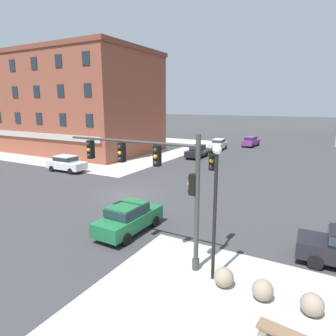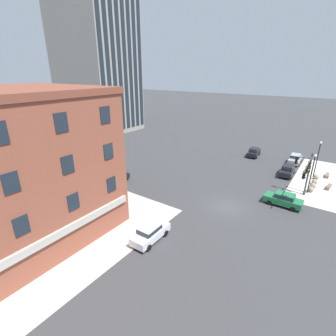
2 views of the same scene
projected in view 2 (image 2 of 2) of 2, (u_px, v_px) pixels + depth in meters
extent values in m
plane|color=#38383A|center=(227.00, 207.00, 31.15)|extent=(320.00, 320.00, 0.00)
cylinder|color=#383D38|center=(304.00, 193.00, 34.08)|extent=(0.32, 0.32, 0.50)
cylinder|color=#383D38|center=(308.00, 175.00, 33.11)|extent=(0.20, 0.20, 5.92)
cylinder|color=#383D38|center=(308.00, 164.00, 29.59)|extent=(6.90, 0.12, 0.12)
cylinder|color=#383D38|center=(304.00, 158.00, 32.81)|extent=(0.11, 1.80, 0.11)
cube|color=black|center=(309.00, 165.00, 30.96)|extent=(0.28, 0.28, 0.90)
sphere|color=#282828|center=(311.00, 163.00, 30.77)|extent=(0.18, 0.18, 0.18)
sphere|color=orange|center=(310.00, 165.00, 30.87)|extent=(0.18, 0.18, 0.18)
sphere|color=#282828|center=(310.00, 168.00, 30.97)|extent=(0.18, 0.18, 0.18)
cube|color=black|center=(306.00, 170.00, 29.50)|extent=(0.28, 0.28, 0.90)
sphere|color=#282828|center=(308.00, 168.00, 29.31)|extent=(0.18, 0.18, 0.18)
sphere|color=orange|center=(308.00, 170.00, 29.41)|extent=(0.18, 0.18, 0.18)
sphere|color=#282828|center=(308.00, 172.00, 29.51)|extent=(0.18, 0.18, 0.18)
cube|color=black|center=(304.00, 175.00, 28.04)|extent=(0.28, 0.28, 0.90)
sphere|color=#282828|center=(306.00, 173.00, 27.85)|extent=(0.18, 0.18, 0.18)
sphere|color=orange|center=(305.00, 175.00, 27.95)|extent=(0.18, 0.18, 0.18)
sphere|color=#282828|center=(305.00, 178.00, 28.05)|extent=(0.18, 0.18, 0.18)
cube|color=black|center=(309.00, 169.00, 32.64)|extent=(0.28, 0.28, 0.90)
sphere|color=#282828|center=(309.00, 167.00, 32.42)|extent=(0.18, 0.18, 0.18)
sphere|color=orange|center=(309.00, 169.00, 32.52)|extent=(0.18, 0.18, 0.18)
sphere|color=#282828|center=(309.00, 171.00, 32.62)|extent=(0.18, 0.18, 0.18)
cube|color=black|center=(296.00, 161.00, 33.44)|extent=(0.28, 0.28, 0.90)
sphere|color=#282828|center=(298.00, 159.00, 33.25)|extent=(0.18, 0.18, 0.18)
sphere|color=orange|center=(298.00, 161.00, 33.35)|extent=(0.18, 0.18, 0.18)
sphere|color=#282828|center=(297.00, 163.00, 33.45)|extent=(0.18, 0.18, 0.18)
sphere|color=gray|center=(311.00, 189.00, 34.83)|extent=(0.79, 0.79, 0.79)
sphere|color=gray|center=(313.00, 186.00, 35.93)|extent=(0.79, 0.79, 0.79)
sphere|color=gray|center=(314.00, 182.00, 37.18)|extent=(0.79, 0.79, 0.79)
sphere|color=gray|center=(316.00, 177.00, 38.91)|extent=(0.79, 0.79, 0.79)
cube|color=brown|center=(329.00, 186.00, 35.75)|extent=(1.84, 0.69, 0.10)
cube|color=gray|center=(328.00, 189.00, 35.35)|extent=(0.29, 0.43, 0.39)
cube|color=gray|center=(330.00, 186.00, 36.32)|extent=(0.29, 0.43, 0.39)
cube|color=brown|center=(327.00, 174.00, 39.70)|extent=(1.82, 0.55, 0.10)
cube|color=gray|center=(327.00, 177.00, 39.24)|extent=(0.26, 0.42, 0.39)
cube|color=gray|center=(327.00, 174.00, 40.34)|extent=(0.26, 0.42, 0.39)
cylinder|color=black|center=(311.00, 175.00, 33.75)|extent=(0.14, 0.14, 5.22)
sphere|color=white|center=(315.00, 156.00, 32.75)|extent=(0.36, 0.36, 0.36)
cylinder|color=black|center=(317.00, 161.00, 38.95)|extent=(0.14, 0.14, 5.43)
sphere|color=white|center=(321.00, 143.00, 37.90)|extent=(0.36, 0.36, 0.36)
cube|color=black|center=(287.00, 171.00, 40.25)|extent=(4.47, 1.94, 0.76)
cube|color=black|center=(288.00, 167.00, 40.13)|extent=(2.17, 1.58, 0.60)
cube|color=#232D38|center=(288.00, 167.00, 40.13)|extent=(2.26, 1.62, 0.40)
cylinder|color=black|center=(291.00, 177.00, 38.90)|extent=(0.65, 0.25, 0.64)
cylinder|color=black|center=(279.00, 175.00, 39.74)|extent=(0.65, 0.25, 0.64)
cylinder|color=black|center=(293.00, 172.00, 41.04)|extent=(0.65, 0.25, 0.64)
cylinder|color=black|center=(283.00, 170.00, 41.88)|extent=(0.65, 0.25, 0.64)
cube|color=#7A3389|center=(79.00, 152.00, 49.55)|extent=(2.12, 4.53, 0.76)
cube|color=#7A3389|center=(79.00, 149.00, 49.21)|extent=(1.67, 2.23, 0.60)
cube|color=#232D38|center=(79.00, 149.00, 49.21)|extent=(1.71, 2.32, 0.40)
cylinder|color=black|center=(72.00, 154.00, 49.90)|extent=(0.27, 0.66, 0.64)
cylinder|color=black|center=(79.00, 152.00, 51.10)|extent=(0.27, 0.66, 0.64)
cylinder|color=black|center=(79.00, 157.00, 48.27)|extent=(0.27, 0.66, 0.64)
cylinder|color=black|center=(87.00, 155.00, 49.47)|extent=(0.27, 0.66, 0.64)
cube|color=silver|center=(151.00, 234.00, 24.77)|extent=(4.41, 1.79, 0.76)
cube|color=silver|center=(149.00, 229.00, 24.41)|extent=(2.12, 1.51, 0.60)
cube|color=#232D38|center=(149.00, 229.00, 24.41)|extent=(2.21, 1.55, 0.40)
cylinder|color=black|center=(153.00, 228.00, 26.39)|extent=(0.64, 0.22, 0.64)
cylinder|color=black|center=(166.00, 233.00, 25.50)|extent=(0.64, 0.22, 0.64)
cylinder|color=black|center=(135.00, 241.00, 24.30)|extent=(0.64, 0.22, 0.64)
cylinder|color=black|center=(149.00, 248.00, 23.41)|extent=(0.64, 0.22, 0.64)
cube|color=black|center=(116.00, 174.00, 39.15)|extent=(1.82, 4.43, 0.76)
cube|color=black|center=(114.00, 170.00, 38.98)|extent=(1.53, 2.13, 0.60)
cube|color=#232D38|center=(114.00, 170.00, 38.98)|extent=(1.56, 2.22, 0.40)
cylinder|color=black|center=(126.00, 177.00, 39.21)|extent=(0.23, 0.64, 0.64)
cylinder|color=black|center=(118.00, 180.00, 37.92)|extent=(0.23, 0.64, 0.64)
cylinder|color=black|center=(113.00, 173.00, 40.65)|extent=(0.23, 0.64, 0.64)
cylinder|color=black|center=(106.00, 176.00, 39.36)|extent=(0.23, 0.64, 0.64)
cube|color=silver|center=(84.00, 164.00, 43.53)|extent=(2.00, 4.49, 0.76)
cube|color=silver|center=(83.00, 160.00, 43.36)|extent=(1.61, 2.19, 0.60)
cube|color=#232D38|center=(83.00, 160.00, 43.36)|extent=(1.65, 2.28, 0.40)
cylinder|color=black|center=(93.00, 166.00, 43.65)|extent=(0.26, 0.65, 0.64)
cylinder|color=black|center=(86.00, 169.00, 42.33)|extent=(0.26, 0.65, 0.64)
cylinder|color=black|center=(82.00, 163.00, 45.00)|extent=(0.26, 0.65, 0.64)
cylinder|color=black|center=(75.00, 166.00, 43.68)|extent=(0.26, 0.65, 0.64)
cube|color=#1E6B3D|center=(283.00, 200.00, 31.17)|extent=(1.87, 4.44, 0.76)
cube|color=#1E6B3D|center=(285.00, 196.00, 30.85)|extent=(1.55, 2.15, 0.60)
cube|color=#232D38|center=(285.00, 196.00, 30.85)|extent=(1.59, 2.24, 0.40)
cylinder|color=black|center=(269.00, 203.00, 31.44)|extent=(0.24, 0.65, 0.64)
cylinder|color=black|center=(273.00, 198.00, 32.70)|extent=(0.24, 0.65, 0.64)
cylinder|color=black|center=(293.00, 209.00, 29.93)|extent=(0.24, 0.65, 0.64)
cylinder|color=black|center=(296.00, 204.00, 31.18)|extent=(0.24, 0.65, 0.64)
cube|color=#99999E|center=(295.00, 160.00, 45.44)|extent=(4.42, 1.80, 0.76)
cube|color=#99999E|center=(296.00, 156.00, 45.31)|extent=(2.13, 1.51, 0.60)
cube|color=#232D38|center=(296.00, 156.00, 45.31)|extent=(2.21, 1.55, 0.40)
cylinder|color=black|center=(298.00, 165.00, 44.08)|extent=(0.64, 0.23, 0.64)
cylinder|color=black|center=(288.00, 163.00, 44.97)|extent=(0.64, 0.23, 0.64)
cylinder|color=black|center=(301.00, 161.00, 46.18)|extent=(0.64, 0.23, 0.64)
cylinder|color=black|center=(291.00, 159.00, 47.06)|extent=(0.64, 0.23, 0.64)
cube|color=black|center=(254.00, 153.00, 49.42)|extent=(4.53, 2.13, 0.76)
cube|color=black|center=(254.00, 150.00, 49.05)|extent=(2.23, 1.67, 0.60)
cube|color=#232D38|center=(254.00, 150.00, 49.05)|extent=(2.32, 1.71, 0.40)
cylinder|color=black|center=(251.00, 152.00, 51.05)|extent=(0.66, 0.27, 0.64)
cylinder|color=black|center=(259.00, 153.00, 50.26)|extent=(0.66, 0.27, 0.64)
cylinder|color=black|center=(248.00, 156.00, 48.85)|extent=(0.66, 0.27, 0.64)
cylinder|color=black|center=(256.00, 157.00, 48.06)|extent=(0.66, 0.27, 0.64)
cube|color=#B7B2A8|center=(28.00, 251.00, 19.09)|extent=(20.88, 0.24, 0.70)
cube|color=#1E2833|center=(21.00, 226.00, 18.33)|extent=(1.10, 0.08, 1.50)
cube|color=#1E2833|center=(73.00, 202.00, 21.68)|extent=(1.10, 0.08, 1.50)
cube|color=#1E2833|center=(111.00, 184.00, 25.03)|extent=(1.10, 0.08, 1.50)
cube|color=#1E2833|center=(11.00, 183.00, 17.09)|extent=(1.10, 0.08, 1.50)
cube|color=#1E2833|center=(68.00, 165.00, 20.44)|extent=(1.10, 0.08, 1.50)
cube|color=#1E2833|center=(108.00, 151.00, 23.79)|extent=(1.10, 0.08, 1.50)
cube|color=#1E2833|center=(61.00, 122.00, 19.20)|extent=(1.10, 0.08, 1.50)
cube|color=#1E2833|center=(105.00, 115.00, 22.55)|extent=(1.10, 0.08, 1.50)
cube|color=#9E998E|center=(90.00, 3.00, 62.32)|extent=(15.08, 19.76, 63.26)
cube|color=#1E2833|center=(132.00, 1.00, 60.57)|extent=(1.20, 0.10, 60.73)
cube|color=#1E2833|center=(138.00, 2.00, 62.01)|extent=(1.20, 0.10, 60.73)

